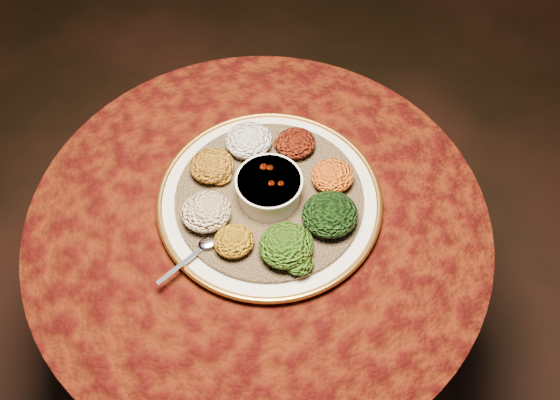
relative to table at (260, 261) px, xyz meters
name	(u,v)px	position (x,y,z in m)	size (l,w,h in m)	color
table	(260,261)	(0.00, 0.00, 0.00)	(0.96, 0.96, 0.73)	black
platter	(269,200)	(0.04, 0.03, 0.19)	(0.57, 0.57, 0.02)	beige
injera	(269,197)	(0.04, 0.03, 0.20)	(0.39, 0.39, 0.01)	olive
stew_bowl	(269,187)	(0.04, 0.03, 0.24)	(0.14, 0.14, 0.06)	silver
spoon	(204,247)	(-0.12, -0.04, 0.21)	(0.14, 0.07, 0.01)	silver
portion_ayib	(249,140)	(0.04, 0.17, 0.23)	(0.10, 0.10, 0.05)	silver
portion_kitfo	(296,143)	(0.13, 0.13, 0.23)	(0.09, 0.08, 0.04)	black
portion_tikil	(332,176)	(0.17, 0.02, 0.23)	(0.09, 0.09, 0.04)	#B8840F
portion_gomen	(330,214)	(0.13, -0.07, 0.24)	(0.11, 0.11, 0.05)	black
portion_mixveg	(286,245)	(0.02, -0.10, 0.23)	(0.11, 0.10, 0.05)	#8B3409
portion_kik	(234,241)	(-0.07, -0.06, 0.23)	(0.08, 0.08, 0.04)	#A2650E
portion_timatim	(206,212)	(-0.10, 0.02, 0.23)	(0.10, 0.10, 0.05)	maroon
portion_shiro	(212,166)	(-0.05, 0.13, 0.23)	(0.09, 0.09, 0.04)	#956A12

